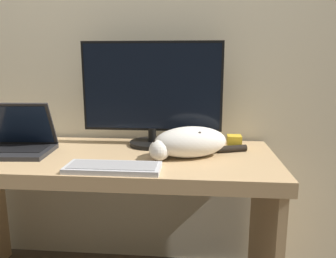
% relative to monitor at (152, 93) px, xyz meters
% --- Properties ---
extents(wall_back, '(6.40, 0.06, 2.60)m').
position_rel_monitor_xyz_m(wall_back, '(-0.18, 0.19, 0.30)').
color(wall_back, beige).
rests_on(wall_back, ground_plane).
extents(desk, '(1.53, 0.62, 0.73)m').
position_rel_monitor_xyz_m(desk, '(-0.18, -0.18, -0.41)').
color(desk, tan).
rests_on(desk, ground_plane).
extents(monitor, '(0.70, 0.23, 0.52)m').
position_rel_monitor_xyz_m(monitor, '(0.00, 0.00, 0.00)').
color(monitor, black).
rests_on(monitor, desk).
extents(laptop, '(0.32, 0.26, 0.24)m').
position_rel_monitor_xyz_m(laptop, '(-0.60, -0.20, -0.22)').
color(laptop, '#232326').
rests_on(laptop, desk).
extents(external_keyboard, '(0.37, 0.14, 0.02)m').
position_rel_monitor_xyz_m(external_keyboard, '(-0.10, -0.41, -0.25)').
color(external_keyboard, '#BCBCC1').
rests_on(external_keyboard, desk).
extents(cat, '(0.45, 0.27, 0.14)m').
position_rel_monitor_xyz_m(cat, '(0.19, -0.20, -0.19)').
color(cat, silver).
rests_on(cat, desk).
extents(small_toy, '(0.07, 0.07, 0.07)m').
position_rel_monitor_xyz_m(small_toy, '(0.41, -0.04, -0.23)').
color(small_toy, gold).
rests_on(small_toy, desk).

